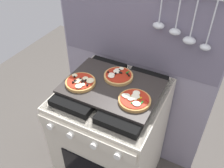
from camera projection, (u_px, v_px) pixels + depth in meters
The scene contains 6 objects.
kitchen_backsplash at pixel (134, 73), 1.69m from camera, with size 1.10×0.09×1.55m.
stove at pixel (112, 138), 1.67m from camera, with size 0.60×0.64×0.90m.
baking_tray at pixel (112, 86), 1.38m from camera, with size 0.54×0.38×0.02m, color #2D2826.
pizza_left at pixel (81, 82), 1.38m from camera, with size 0.17×0.17×0.03m.
pizza_right at pixel (134, 100), 1.27m from camera, with size 0.17×0.17×0.03m.
pizza_center at pixel (118, 76), 1.43m from camera, with size 0.17×0.17×0.03m.
Camera 1 is at (0.49, -0.95, 1.79)m, focal length 38.98 mm.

